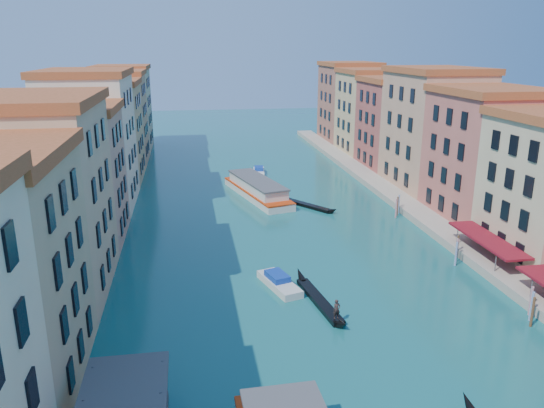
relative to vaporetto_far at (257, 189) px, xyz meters
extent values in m
cube|color=tan|center=(-25.87, -32.07, 8.14)|extent=(12.00, 17.00, 19.00)
cube|color=brown|center=(-25.87, -32.07, 18.14)|extent=(12.80, 17.40, 1.00)
cube|color=tan|center=(-25.87, -16.57, 6.89)|extent=(12.00, 14.00, 16.50)
cube|color=brown|center=(-25.87, -16.57, 15.64)|extent=(12.80, 14.40, 1.00)
cube|color=beige|center=(-25.87, -0.57, 8.64)|extent=(12.00, 18.00, 20.00)
cube|color=brown|center=(-25.87, -0.57, 19.14)|extent=(12.80, 18.40, 1.00)
cube|color=tan|center=(-25.87, 16.43, 7.39)|extent=(12.00, 16.00, 17.50)
cube|color=brown|center=(-25.87, 16.43, 16.64)|extent=(12.80, 16.40, 1.00)
cube|color=tan|center=(-25.87, 31.93, 7.89)|extent=(12.00, 15.00, 18.50)
cube|color=brown|center=(-25.87, 31.93, 17.64)|extent=(12.80, 15.40, 1.00)
cube|color=tan|center=(-25.87, 47.93, 8.14)|extent=(12.00, 17.00, 19.00)
cube|color=brown|center=(-25.87, 47.93, 18.14)|extent=(12.80, 17.40, 1.00)
cube|color=#B65A4D|center=(30.13, -17.57, 7.64)|extent=(12.00, 16.00, 18.00)
cube|color=brown|center=(30.13, -17.57, 17.14)|extent=(12.80, 16.40, 1.00)
cube|color=tan|center=(30.13, -0.57, 8.64)|extent=(12.00, 18.00, 20.00)
cube|color=brown|center=(30.13, -0.57, 19.14)|extent=(12.80, 18.40, 1.00)
cube|color=#9F463D|center=(30.13, 15.93, 7.39)|extent=(12.00, 15.00, 17.50)
cube|color=brown|center=(30.13, 15.93, 16.64)|extent=(12.80, 15.40, 1.00)
cube|color=tan|center=(30.13, 31.43, 7.89)|extent=(12.00, 16.00, 18.50)
cube|color=brown|center=(30.13, 31.43, 17.64)|extent=(12.80, 16.40, 1.00)
cube|color=#995542|center=(30.13, 47.93, 8.39)|extent=(12.00, 17.00, 19.50)
cube|color=brown|center=(30.13, 47.93, 18.64)|extent=(12.80, 17.40, 1.00)
cube|color=#A59B85|center=(22.13, -6.57, -0.86)|extent=(4.00, 140.00, 1.00)
cylinder|color=#4F4F51|center=(20.93, -42.97, 0.14)|extent=(0.12, 0.12, 3.00)
cube|color=maroon|center=(22.33, -32.57, 1.64)|extent=(3.20, 12.60, 0.25)
cylinder|color=#4F4F51|center=(20.93, -36.77, 0.14)|extent=(0.12, 0.12, 3.00)
cylinder|color=#4F4F51|center=(20.93, -28.37, 0.14)|extent=(0.12, 0.12, 3.00)
cylinder|color=#552D1D|center=(18.63, -46.57, -0.06)|extent=(0.24, 0.24, 3.20)
cylinder|color=#552D1D|center=(19.23, -45.57, -0.06)|extent=(0.24, 0.24, 3.20)
cylinder|color=#552D1D|center=(19.83, -44.57, -0.06)|extent=(0.24, 0.24, 3.20)
cylinder|color=#552D1D|center=(18.63, -32.57, -0.06)|extent=(0.24, 0.24, 3.20)
cylinder|color=#552D1D|center=(19.23, -31.57, -0.06)|extent=(0.24, 0.24, 3.20)
cylinder|color=#552D1D|center=(19.83, -30.57, -0.06)|extent=(0.24, 0.24, 3.20)
cylinder|color=#552D1D|center=(18.63, -14.57, -0.06)|extent=(0.24, 0.24, 3.20)
cylinder|color=#552D1D|center=(19.23, -13.57, -0.06)|extent=(0.24, 0.24, 3.20)
cylinder|color=#552D1D|center=(19.83, -12.57, -0.06)|extent=(0.24, 0.24, 3.20)
cube|color=silver|center=(0.00, 0.00, -0.75)|extent=(9.48, 20.81, 1.22)
cube|color=silver|center=(0.00, 0.00, 0.57)|extent=(7.98, 16.75, 1.62)
cube|color=#4F4F51|center=(0.00, 0.00, 1.53)|extent=(8.40, 17.32, 0.25)
cube|color=red|center=(0.00, 0.00, -0.19)|extent=(9.53, 20.82, 0.25)
cube|color=black|center=(0.91, -39.07, -1.12)|extent=(2.56, 9.81, 0.49)
cone|color=black|center=(0.14, -33.72, -0.71)|extent=(1.27, 2.29, 1.82)
cone|color=black|center=(1.68, -44.43, -0.82)|extent=(1.22, 1.92, 1.60)
imported|color=#332321|center=(1.50, -43.14, 0.01)|extent=(0.74, 0.54, 1.87)
cone|color=black|center=(7.02, -56.76, -0.68)|extent=(1.15, 2.35, 1.92)
cube|color=black|center=(6.90, -6.95, -1.12)|extent=(6.57, 8.53, 0.48)
cone|color=black|center=(3.78, -2.59, -0.72)|extent=(2.04, 2.31, 1.80)
cone|color=black|center=(10.02, -11.31, -0.82)|extent=(1.82, 2.01, 1.58)
cube|color=beige|center=(-2.36, -34.97, -0.97)|extent=(3.99, 7.09, 0.77)
cube|color=#123796|center=(-2.49, -34.51, -0.30)|extent=(2.50, 3.28, 0.68)
cube|color=silver|center=(2.48, 16.14, -0.98)|extent=(2.91, 6.87, 0.76)
cube|color=#123796|center=(2.54, 16.61, -0.31)|extent=(2.06, 3.04, 0.67)
camera|label=1|loc=(-11.20, -84.93, 22.91)|focal=35.00mm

